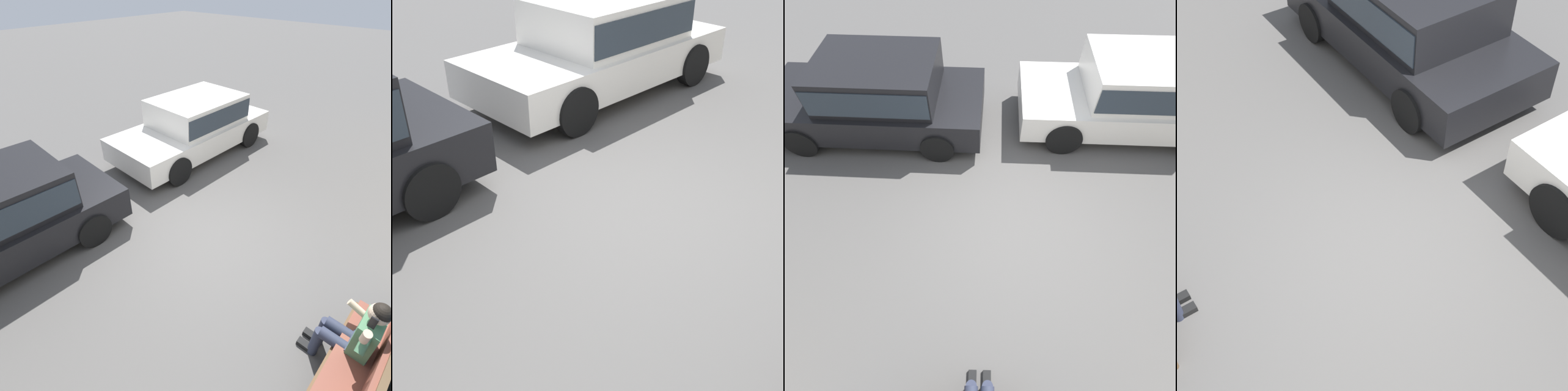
# 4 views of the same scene
# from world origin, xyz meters

# --- Properties ---
(ground_plane) EXTENTS (60.00, 60.00, 0.00)m
(ground_plane) POSITION_xyz_m (0.00, 0.00, 0.00)
(ground_plane) COLOR #565451
(parked_car_mid) EXTENTS (4.27, 2.10, 1.50)m
(parked_car_mid) POSITION_xyz_m (2.65, -2.40, 0.81)
(parked_car_mid) COLOR black
(parked_car_mid) RESTS_ON ground_plane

